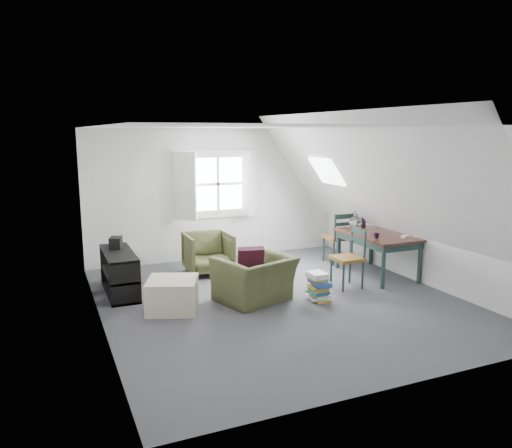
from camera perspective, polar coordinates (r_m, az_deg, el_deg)
name	(u,v)px	position (r m, az deg, el deg)	size (l,w,h in m)	color
floor	(279,300)	(7.43, 2.64, -8.64)	(5.50, 5.50, 0.00)	#45454A
ceiling	(280,127)	(7.02, 2.81, 11.03)	(5.50, 5.50, 0.00)	white
wall_back	(217,194)	(9.64, -4.46, 3.42)	(5.00, 5.00, 0.00)	silver
wall_front	(409,262)	(4.85, 17.12, -4.13)	(5.00, 5.00, 0.00)	silver
wall_left	(97,229)	(6.44, -17.70, -0.60)	(5.50, 5.50, 0.00)	silver
wall_right	(418,206)	(8.50, 18.06, 1.98)	(5.50, 5.50, 0.00)	silver
slope_left	(172,184)	(6.52, -9.62, 4.55)	(5.50, 5.50, 0.00)	white
slope_right	(371,176)	(7.85, 13.03, 5.42)	(5.50, 5.50, 0.00)	white
dormer_window	(218,184)	(9.54, -4.33, 4.56)	(1.71, 0.35, 1.30)	white
skylight	(327,171)	(8.93, 8.08, 5.98)	(0.55, 0.75, 0.04)	white
armchair_near	(255,301)	(7.39, -0.16, -8.74)	(1.01, 0.88, 0.66)	#424725
armchair_far	(209,273)	(8.81, -5.43, -5.57)	(0.77, 0.79, 0.72)	#424725
throw_pillow	(251,260)	(7.35, -0.62, -4.09)	(0.38, 0.11, 0.38)	#3C1023
ottoman	(172,295)	(7.03, -9.53, -7.99)	(0.66, 0.66, 0.44)	#C6B49B
dining_table	(377,239)	(8.73, 13.71, -1.70)	(0.88, 1.46, 0.73)	#371A12
demijohn	(355,222)	(8.95, 11.28, 0.20)	(0.23, 0.23, 0.32)	silver
vase_twigs	(364,220)	(9.18, 12.22, 0.44)	(0.08, 0.09, 0.61)	black
cup	(376,238)	(8.33, 13.59, -1.60)	(0.09, 0.09, 0.08)	black
paper_box	(405,237)	(8.48, 16.64, -1.39)	(0.12, 0.08, 0.04)	white
dining_chair_far	(338,237)	(9.45, 9.39, -1.45)	(0.45, 0.45, 0.96)	brown
dining_chair_near	(349,257)	(8.01, 10.61, -3.74)	(0.44, 0.44, 0.93)	brown
media_shelf	(120,275)	(7.87, -15.28, -5.66)	(0.42, 1.27, 0.65)	black
electronics_box	(116,243)	(8.05, -15.73, -2.12)	(0.17, 0.24, 0.19)	black
magazine_stack	(318,287)	(7.38, 7.15, -7.12)	(0.31, 0.37, 0.42)	#B29933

